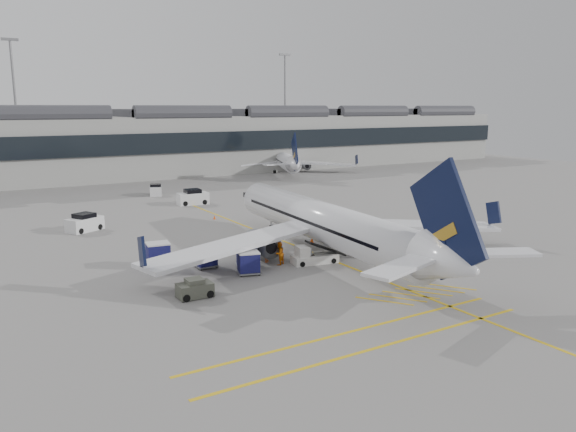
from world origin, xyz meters
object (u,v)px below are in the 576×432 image
belt_loader (313,257)px  pushback_tug (195,289)px  ramp_agent_a (267,251)px  baggage_cart_a (249,262)px  airliner_main (325,224)px  ramp_agent_b (279,253)px

belt_loader → pushback_tug: 12.04m
ramp_agent_a → baggage_cart_a: bearing=174.0°
ramp_agent_a → pushback_tug: bearing=166.5°
airliner_main → pushback_tug: (-13.84, -4.32, -2.29)m
baggage_cart_a → ramp_agent_a: ramp_agent_a is taller
pushback_tug → baggage_cart_a: bearing=28.2°
airliner_main → baggage_cart_a: size_ratio=18.08×
belt_loader → baggage_cart_a: size_ratio=2.35×
baggage_cart_a → ramp_agent_b: 3.56m
baggage_cart_a → ramp_agent_a: 3.80m
ramp_agent_a → ramp_agent_b: 1.38m
belt_loader → ramp_agent_b: bearing=168.8°
airliner_main → ramp_agent_b: 5.22m
pushback_tug → belt_loader: bearing=15.2°
pushback_tug → ramp_agent_b: bearing=24.8°
airliner_main → baggage_cart_a: (-8.23, -1.47, -1.91)m
ramp_agent_a → pushback_tug: ramp_agent_a is taller
ramp_agent_b → pushback_tug: size_ratio=0.81×
belt_loader → ramp_agent_a: (-3.13, 2.33, 0.41)m
airliner_main → ramp_agent_a: size_ratio=19.01×
baggage_cart_a → ramp_agent_a: size_ratio=1.05×
ramp_agent_b → ramp_agent_a: bearing=-98.3°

